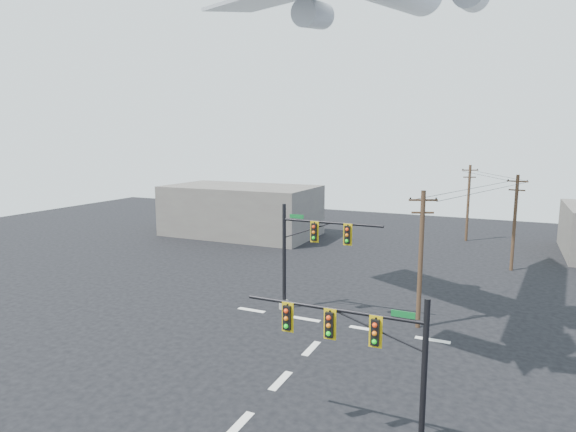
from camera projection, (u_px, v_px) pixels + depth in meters
The scene contains 9 objects.
ground at pixel (239, 425), 19.63m from camera, with size 120.00×120.00×0.00m, color black.
lane_markings at pixel (292, 369), 24.42m from camera, with size 14.00×21.20×0.01m.
signal_mast_near at pixel (374, 362), 17.43m from camera, with size 7.21×0.68×6.18m.
signal_mast_far at pixel (304, 255), 31.96m from camera, with size 7.11×0.80×7.30m.
utility_pole_a at pixel (421, 257), 29.19m from camera, with size 1.63×0.74×8.54m.
utility_pole_b at pixel (515, 221), 42.26m from camera, with size 1.71×0.50×8.54m.
utility_pole_c at pixel (468, 201), 54.84m from camera, with size 1.73×0.68×8.74m.
power_lines at pixel (485, 183), 40.54m from camera, with size 6.89×28.84×0.12m.
building_left at pixel (241, 210), 58.81m from camera, with size 18.00×10.00×6.00m, color #605D55.
Camera 1 is at (9.31, -15.60, 11.51)m, focal length 30.00 mm.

